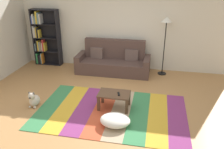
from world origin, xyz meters
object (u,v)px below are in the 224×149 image
tv_remote (119,94)px  couch (113,62)px  bookshelf (44,38)px  dog (34,100)px  standing_lamp (166,27)px  pouf (115,120)px  coffee_table (114,96)px

tv_remote → couch: bearing=88.0°
couch → tv_remote: (0.54, -2.15, 0.06)m
couch → bookshelf: bearing=173.3°
dog → standing_lamp: (2.93, 2.55, 1.30)m
bookshelf → tv_remote: bookshelf is taller
pouf → couch: bearing=101.8°
bookshelf → couch: bearing=-6.7°
pouf → dog: 2.03m
coffee_table → dog: size_ratio=1.80×
bookshelf → pouf: (3.00, -3.06, -0.80)m
couch → tv_remote: bearing=-75.9°
couch → standing_lamp: standing_lamp is taller
bookshelf → pouf: 4.37m
tv_remote → standing_lamp: bearing=51.0°
couch → pouf: size_ratio=3.64×
pouf → tv_remote: (-0.04, 0.62, 0.28)m
bookshelf → standing_lamp: 3.98m
couch → standing_lamp: bearing=5.6°
coffee_table → pouf: size_ratio=1.15×
dog → tv_remote: tv_remote is taller
coffee_table → dog: 1.88m
dog → standing_lamp: size_ratio=0.23×
coffee_table → standing_lamp: size_ratio=0.41×
pouf → tv_remote: size_ratio=4.14×
couch → bookshelf: 2.51m
couch → pouf: couch is taller
bookshelf → dog: size_ratio=4.65×
coffee_table → tv_remote: (0.11, -0.03, 0.08)m
pouf → standing_lamp: bearing=72.3°
dog → couch: bearing=59.4°
couch → bookshelf: size_ratio=1.22×
tv_remote → pouf: bearing=-102.5°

